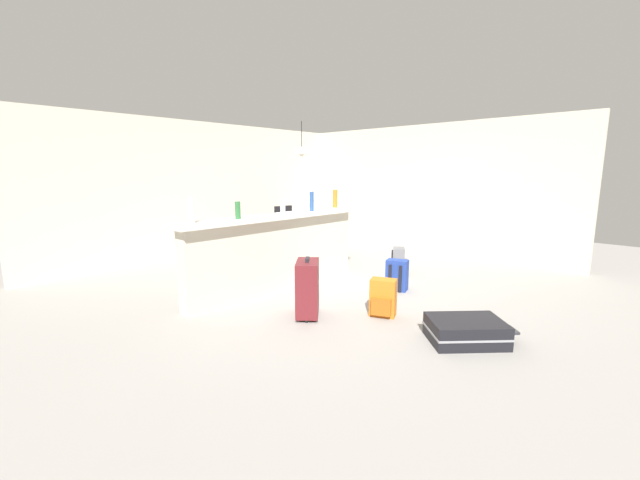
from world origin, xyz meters
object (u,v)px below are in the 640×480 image
object	(u,v)px
backpack_blue	(397,275)
dining_chair_near_partition	(321,233)
bottle_blue	(312,201)
bottle_amber	(335,199)
suitcase_flat_black	(466,331)
dining_table	(300,222)
bottle_green	(238,210)
pendant_lamp	(302,150)
bottle_white	(191,210)
backpack_orange	(383,298)
backpack_grey	(399,262)
dining_chair_far_side	(281,226)
suitcase_upright_maroon	(307,288)
bottle_clear	(283,207)

from	to	relation	value
backpack_blue	dining_chair_near_partition	bearing A→B (deg)	73.68
bottle_blue	bottle_amber	xyz separation A→B (m)	(0.66, 0.12, 0.00)
bottle_blue	suitcase_flat_black	size ratio (longest dim) A/B	0.33
dining_table	bottle_green	bearing A→B (deg)	-150.05
dining_chair_near_partition	pendant_lamp	xyz separation A→B (m)	(0.12, 0.59, 1.46)
bottle_amber	pendant_lamp	xyz separation A→B (m)	(0.48, 1.24, 0.81)
bottle_white	backpack_orange	bearing A→B (deg)	-49.41
suitcase_flat_black	backpack_grey	bearing A→B (deg)	46.29
bottle_blue	dining_chair_far_side	distance (m)	2.32
backpack_blue	dining_table	bearing A→B (deg)	76.17
bottle_amber	suitcase_upright_maroon	size ratio (longest dim) A/B	0.42
bottle_white	backpack_orange	size ratio (longest dim) A/B	0.71
suitcase_flat_black	backpack_grey	world-z (taller)	backpack_grey
dining_table	backpack_orange	size ratio (longest dim) A/B	2.62
bottle_green	backpack_blue	world-z (taller)	bottle_green
bottle_amber	dining_chair_near_partition	bearing A→B (deg)	60.84
bottle_green	suitcase_flat_black	xyz separation A→B (m)	(0.74, -2.57, -1.03)
backpack_blue	backpack_grey	bearing A→B (deg)	30.00
bottle_blue	bottle_amber	world-z (taller)	same
suitcase_flat_black	backpack_blue	xyz separation A→B (m)	(0.99, 1.38, 0.09)
suitcase_upright_maroon	backpack_blue	bearing A→B (deg)	-7.40
bottle_amber	backpack_grey	size ratio (longest dim) A/B	0.67
bottle_white	suitcase_upright_maroon	world-z (taller)	bottle_white
dining_chair_far_side	backpack_blue	size ratio (longest dim) A/B	2.21
backpack_orange	backpack_grey	world-z (taller)	same
bottle_white	pendant_lamp	xyz separation A→B (m)	(3.02, 1.34, 0.80)
bottle_green	dining_chair_near_partition	distance (m)	2.50
bottle_white	backpack_grey	xyz separation A→B (m)	(3.07, -0.77, -0.98)
bottle_amber	backpack_orange	xyz separation A→B (m)	(-1.16, -1.72, -0.97)
bottle_clear	bottle_blue	distance (m)	0.62
bottle_amber	suitcase_upright_maroon	bearing A→B (deg)	-147.59
backpack_blue	suitcase_upright_maroon	distance (m)	1.55
bottle_blue	suitcase_upright_maroon	distance (m)	1.69
bottle_white	backpack_grey	world-z (taller)	bottle_white
bottle_blue	backpack_blue	xyz separation A→B (m)	(0.45, -1.18, -0.97)
bottle_white	bottle_clear	bearing A→B (deg)	-3.69
bottle_blue	dining_table	xyz separation A→B (m)	(1.07, 1.36, -0.53)
bottle_amber	suitcase_flat_black	xyz separation A→B (m)	(-1.20, -2.69, -1.06)
bottle_blue	bottle_amber	distance (m)	0.67
bottle_blue	backpack_blue	distance (m)	1.60
dining_chair_near_partition	dining_chair_far_side	distance (m)	1.16
suitcase_flat_black	pendant_lamp	bearing A→B (deg)	66.86
backpack_blue	bottle_white	bearing A→B (deg)	152.73
bottle_white	backpack_orange	world-z (taller)	bottle_white
bottle_white	suitcase_flat_black	size ratio (longest dim) A/B	0.36
bottle_green	bottle_amber	size ratio (longest dim) A/B	0.76
bottle_amber	dining_table	world-z (taller)	bottle_amber
bottle_amber	backpack_blue	xyz separation A→B (m)	(-0.21, -1.31, -0.97)
dining_chair_far_side	suitcase_upright_maroon	xyz separation A→B (m)	(-2.18, -2.92, -0.19)
dining_chair_far_side	backpack_orange	xyz separation A→B (m)	(-1.60, -3.53, -0.31)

